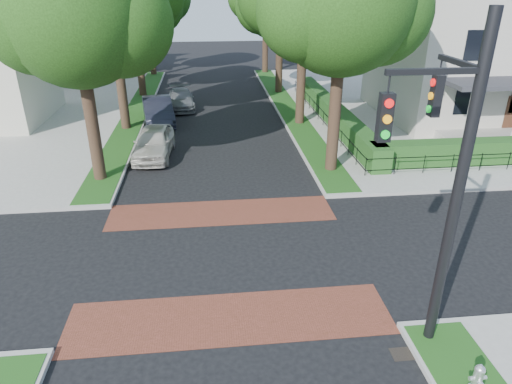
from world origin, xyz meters
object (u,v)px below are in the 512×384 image
parked_car_rear (181,99)px  traffic_signal (448,172)px  parked_car_front (154,142)px  fire_hydrant (478,379)px  parked_car_middle (158,111)px

parked_car_rear → traffic_signal: bearing=-78.2°
parked_car_front → fire_hydrant: parked_car_front is taller
traffic_signal → parked_car_middle: 22.72m
parked_car_rear → fire_hydrant: parked_car_rear is taller
parked_car_middle → traffic_signal: bearing=-77.1°
parked_car_front → parked_car_rear: bearing=87.6°
parked_car_middle → fire_hydrant: bearing=-77.9°
parked_car_front → parked_car_middle: 6.25m
traffic_signal → fire_hydrant: (0.45, -1.99, -4.18)m
parked_car_middle → parked_car_rear: size_ratio=1.12×
traffic_signal → parked_car_rear: bearing=106.3°
traffic_signal → parked_car_middle: size_ratio=1.57×
parked_car_rear → fire_hydrant: (7.64, -26.50, -0.13)m
parked_car_front → parked_car_rear: (0.98, 10.03, -0.13)m
traffic_signal → parked_car_front: size_ratio=1.73×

